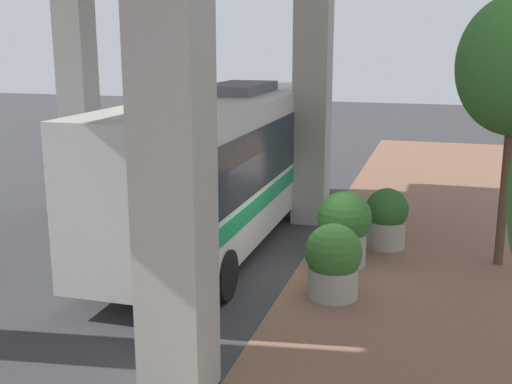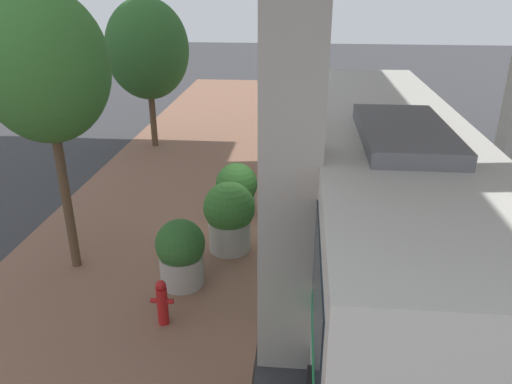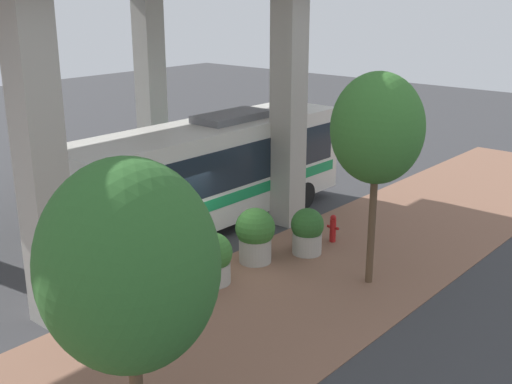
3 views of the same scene
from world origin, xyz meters
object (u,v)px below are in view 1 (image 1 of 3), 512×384
fire_hydrant (393,215)px  planter_front (387,218)px  planter_middle (333,261)px  planter_back (344,227)px  bus (226,157)px

fire_hydrant → planter_front: (0.05, 1.32, 0.27)m
planter_middle → planter_front: bearing=-101.9°
planter_back → planter_middle: bearing=92.1°
bus → planter_back: size_ratio=6.64×
planter_front → planter_middle: 3.46m
planter_front → planter_back: planter_back is taller
bus → planter_front: bus is taller
planter_front → planter_back: size_ratio=0.87×
bus → planter_back: 3.64m
bus → planter_front: bearing=-177.5°
bus → planter_back: bus is taller
bus → fire_hydrant: bearing=-159.6°
bus → planter_middle: bearing=135.3°
bus → planter_middle: bus is taller
planter_middle → bus: bearing=-44.7°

